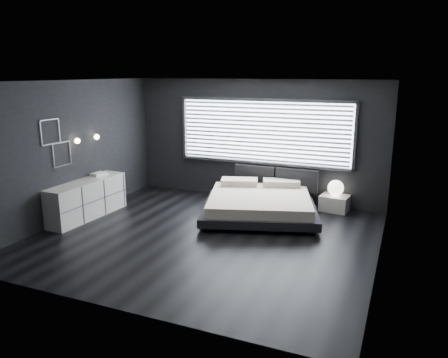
% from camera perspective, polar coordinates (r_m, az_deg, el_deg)
% --- Properties ---
extents(room, '(6.04, 6.00, 2.80)m').
position_cam_1_polar(room, '(7.73, -2.46, 2.21)').
color(room, black).
rests_on(room, ground).
extents(window, '(4.14, 0.09, 1.52)m').
position_cam_1_polar(window, '(10.10, 5.16, 6.12)').
color(window, white).
rests_on(window, ground).
extents(headboard, '(1.96, 0.16, 0.52)m').
position_cam_1_polar(headboard, '(10.14, 6.74, 0.13)').
color(headboard, black).
rests_on(headboard, ground).
extents(sconce_near, '(0.18, 0.11, 0.11)m').
position_cam_1_polar(sconce_near, '(9.32, -18.63, 4.75)').
color(sconce_near, silver).
rests_on(sconce_near, ground).
extents(sconce_far, '(0.18, 0.11, 0.11)m').
position_cam_1_polar(sconce_far, '(9.77, -16.31, 5.31)').
color(sconce_far, silver).
rests_on(sconce_far, ground).
extents(wall_art_upper, '(0.01, 0.48, 0.48)m').
position_cam_1_polar(wall_art_upper, '(8.92, -21.73, 5.74)').
color(wall_art_upper, '#47474C').
rests_on(wall_art_upper, ground).
extents(wall_art_lower, '(0.01, 0.48, 0.48)m').
position_cam_1_polar(wall_art_lower, '(9.16, -20.39, 3.06)').
color(wall_art_lower, '#47474C').
rests_on(wall_art_lower, ground).
extents(bed, '(2.86, 2.80, 0.60)m').
position_cam_1_polar(bed, '(9.20, 4.67, -3.14)').
color(bed, black).
rests_on(bed, ground).
extents(nightstand, '(0.64, 0.55, 0.34)m').
position_cam_1_polar(nightstand, '(9.83, 14.24, -3.06)').
color(nightstand, silver).
rests_on(nightstand, ground).
extents(orb_lamp, '(0.34, 0.34, 0.34)m').
position_cam_1_polar(orb_lamp, '(9.75, 14.38, -1.13)').
color(orb_lamp, white).
rests_on(orb_lamp, nightstand).
extents(dresser, '(0.63, 1.96, 0.78)m').
position_cam_1_polar(dresser, '(9.50, -17.59, -2.50)').
color(dresser, silver).
rests_on(dresser, ground).
extents(book_stack, '(0.33, 0.38, 0.07)m').
position_cam_1_polar(book_stack, '(9.79, -16.02, 0.62)').
color(book_stack, silver).
rests_on(book_stack, dresser).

